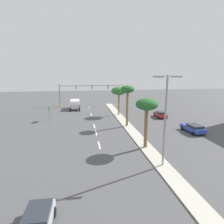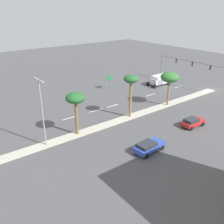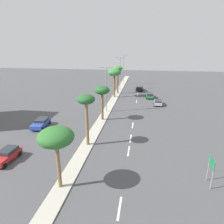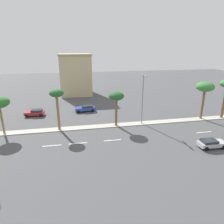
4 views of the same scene
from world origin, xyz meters
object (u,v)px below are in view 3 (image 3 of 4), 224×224
at_px(palm_tree_front, 86,103).
at_px(sedan_red_right, 7,155).
at_px(directional_road_sign, 211,166).
at_px(street_lamp_left, 120,71).
at_px(sedan_green_inboard, 150,95).
at_px(palm_tree_inboard, 56,138).
at_px(street_lamp_center, 106,86).
at_px(sedan_silver_near, 158,102).
at_px(palm_tree_mid, 118,71).
at_px(palm_tree_near, 114,73).
at_px(sedan_blue_left, 41,123).
at_px(palm_tree_center, 102,92).
at_px(sedan_black_leading, 139,88).
at_px(street_lamp_inboard, 123,67).

bearing_deg(palm_tree_front, sedan_red_right, -147.84).
height_order(directional_road_sign, street_lamp_left, street_lamp_left).
relative_size(palm_tree_front, sedan_green_inboard, 1.55).
xyz_separation_m(directional_road_sign, palm_tree_front, (-14.43, 6.46, 4.03)).
bearing_deg(street_lamp_left, palm_tree_inboard, -90.44).
xyz_separation_m(street_lamp_center, sedan_silver_near, (11.12, 6.87, -4.89)).
bearing_deg(palm_tree_mid, palm_tree_near, -93.52).
xyz_separation_m(palm_tree_inboard, sedan_blue_left, (-9.47, 14.49, -4.68)).
bearing_deg(palm_tree_center, palm_tree_inboard, -90.94).
bearing_deg(sedan_silver_near, sedan_black_leading, 107.28).
bearing_deg(sedan_red_right, palm_tree_center, 61.01).
height_order(palm_tree_near, street_lamp_inboard, street_lamp_inboard).
height_order(palm_tree_center, sedan_silver_near, palm_tree_center).
xyz_separation_m(street_lamp_center, sedan_red_right, (-8.55, -20.81, -4.84)).
bearing_deg(palm_tree_mid, palm_tree_front, -89.96).
relative_size(sedan_red_right, sedan_silver_near, 1.01).
xyz_separation_m(palm_tree_inboard, street_lamp_center, (0.14, 24.55, 0.15)).
height_order(palm_tree_front, street_lamp_left, street_lamp_left).
xyz_separation_m(palm_tree_mid, street_lamp_inboard, (0.13, 14.70, -0.54)).
xyz_separation_m(palm_tree_center, sedan_black_leading, (6.18, 27.20, -4.71)).
bearing_deg(sedan_silver_near, palm_tree_center, -132.58).
bearing_deg(sedan_black_leading, palm_tree_front, -99.41).
bearing_deg(palm_tree_inboard, sedan_blue_left, 123.17).
distance_m(palm_tree_center, sedan_silver_near, 16.86).
xyz_separation_m(directional_road_sign, sedan_silver_near, (-3.46, 28.66, -1.49)).
bearing_deg(palm_tree_mid, sedan_black_leading, 37.64).
height_order(sedan_green_inboard, sedan_silver_near, sedan_green_inboard).
bearing_deg(palm_tree_inboard, sedan_red_right, 156.02).
height_order(palm_tree_front, street_lamp_center, street_lamp_center).
relative_size(directional_road_sign, sedan_red_right, 0.75).
relative_size(palm_tree_near, sedan_silver_near, 1.89).
relative_size(palm_tree_center, street_lamp_inboard, 0.62).
height_order(directional_road_sign, palm_tree_mid, palm_tree_mid).
distance_m(palm_tree_inboard, palm_tree_mid, 41.93).
bearing_deg(sedan_blue_left, sedan_green_inboard, 51.36).
bearing_deg(palm_tree_near, palm_tree_inboard, -89.98).
distance_m(street_lamp_inboard, sedan_green_inboard, 21.25).
distance_m(directional_road_sign, palm_tree_center, 22.33).
relative_size(palm_tree_front, sedan_red_right, 1.80).
xyz_separation_m(palm_tree_center, street_lamp_inboard, (0.08, 37.10, 0.62)).
bearing_deg(sedan_blue_left, sedan_silver_near, 39.23).
height_order(directional_road_sign, sedan_red_right, directional_road_sign).
distance_m(palm_tree_front, street_lamp_left, 37.66).
bearing_deg(sedan_silver_near, sedan_blue_left, -140.77).
xyz_separation_m(palm_tree_center, palm_tree_mid, (-0.05, 22.40, 1.16)).
bearing_deg(sedan_red_right, sedan_blue_left, 95.61).
height_order(palm_tree_center, sedan_red_right, palm_tree_center).
relative_size(directional_road_sign, sedan_blue_left, 0.66).
xyz_separation_m(palm_tree_front, sedan_silver_near, (10.97, 22.20, -5.53)).
xyz_separation_m(street_lamp_left, sedan_green_inboard, (9.06, -8.75, -5.17)).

